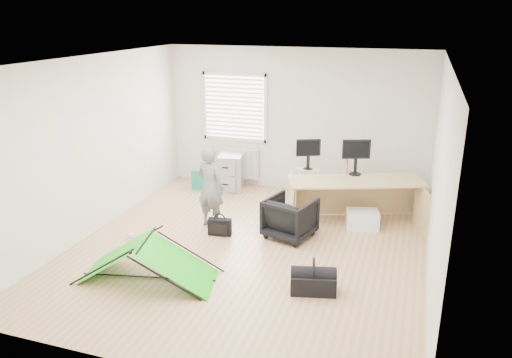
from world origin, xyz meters
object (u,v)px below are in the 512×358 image
(monitor_left, at_px, (308,159))
(kite, at_px, (148,259))
(desk, at_px, (355,201))
(laptop_bag, at_px, (220,227))
(duffel_bag, at_px, (313,283))
(filing_cabinet, at_px, (231,171))
(office_chair, at_px, (290,218))
(person, at_px, (210,187))
(thermos, at_px, (346,166))
(storage_crate, at_px, (362,219))
(monitor_right, at_px, (356,162))

(monitor_left, relative_size, kite, 0.24)
(desk, relative_size, laptop_bag, 5.87)
(kite, relative_size, duffel_bag, 3.18)
(filing_cabinet, distance_m, kite, 3.62)
(office_chair, relative_size, person, 0.52)
(thermos, relative_size, person, 0.19)
(kite, distance_m, duffel_bag, 2.13)
(laptop_bag, bearing_deg, duffel_bag, -43.46)
(filing_cabinet, distance_m, person, 1.87)
(storage_crate, bearing_deg, filing_cabinet, 157.47)
(desk, bearing_deg, laptop_bag, -169.15)
(monitor_left, height_order, person, person)
(thermos, distance_m, person, 2.29)
(monitor_right, bearing_deg, desk, -98.62)
(filing_cabinet, xyz_separation_m, storage_crate, (2.67, -1.11, -0.21))
(thermos, height_order, storage_crate, thermos)
(filing_cabinet, distance_m, monitor_left, 1.86)
(monitor_left, bearing_deg, storage_crate, -50.29)
(office_chair, xyz_separation_m, storage_crate, (1.02, 0.69, -0.17))
(desk, bearing_deg, monitor_left, 140.19)
(kite, bearing_deg, office_chair, 39.69)
(filing_cabinet, bearing_deg, duffel_bag, -66.37)
(duffel_bag, bearing_deg, person, 129.90)
(kite, bearing_deg, desk, 37.58)
(thermos, bearing_deg, desk, -54.55)
(person, relative_size, laptop_bag, 3.65)
(desk, distance_m, storage_crate, 0.33)
(desk, bearing_deg, storage_crate, -70.67)
(thermos, height_order, kite, thermos)
(filing_cabinet, bearing_deg, monitor_right, -26.25)
(desk, height_order, kite, desk)
(storage_crate, xyz_separation_m, laptop_bag, (-2.06, -0.99, -0.01))
(desk, relative_size, storage_crate, 4.22)
(storage_crate, height_order, duffel_bag, storage_crate)
(thermos, distance_m, laptop_bag, 2.35)
(filing_cabinet, bearing_deg, kite, -98.18)
(desk, xyz_separation_m, monitor_right, (-0.06, 0.29, 0.58))
(filing_cabinet, xyz_separation_m, monitor_right, (2.45, -0.63, 0.60))
(monitor_right, bearing_deg, filing_cabinet, 145.63)
(filing_cabinet, bearing_deg, thermos, -26.85)
(office_chair, height_order, person, person)
(office_chair, bearing_deg, filing_cabinet, -30.81)
(kite, bearing_deg, person, 74.19)
(monitor_left, height_order, monitor_right, monitor_right)
(desk, distance_m, monitor_right, 0.65)
(filing_cabinet, bearing_deg, laptop_bag, -85.62)
(filing_cabinet, bearing_deg, office_chair, -59.30)
(person, distance_m, storage_crate, 2.48)
(monitor_right, height_order, duffel_bag, monitor_right)
(kite, bearing_deg, filing_cabinet, 81.43)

